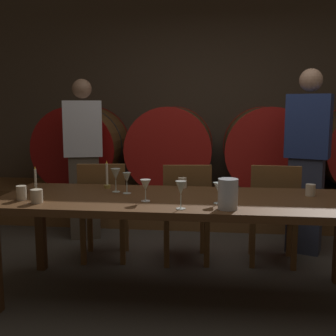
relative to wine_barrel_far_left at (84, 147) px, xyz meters
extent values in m
plane|color=#3F3A33|center=(1.62, -2.05, -0.88)|extent=(9.15, 9.15, 0.00)
cube|color=#473A2D|center=(1.62, 0.55, 0.53)|extent=(7.04, 0.24, 2.81)
cube|color=brown|center=(1.62, 0.00, -0.67)|extent=(6.33, 0.90, 0.40)
cylinder|color=brown|center=(0.00, 0.00, 0.00)|extent=(0.95, 0.81, 0.95)
cylinder|color=maroon|center=(0.00, -0.42, 0.00)|extent=(0.96, 0.03, 0.96)
cylinder|color=maroon|center=(0.00, 0.42, 0.00)|extent=(0.96, 0.03, 0.96)
cylinder|color=#2D2D33|center=(0.00, 0.00, 0.00)|extent=(0.95, 0.04, 0.95)
cylinder|color=brown|center=(1.07, 0.00, 0.00)|extent=(0.95, 0.81, 0.95)
cylinder|color=#B21C16|center=(1.07, -0.42, 0.00)|extent=(0.96, 0.03, 0.96)
cylinder|color=#B21C16|center=(1.07, 0.42, 0.00)|extent=(0.96, 0.03, 0.96)
cylinder|color=#2D2D33|center=(1.07, 0.00, 0.00)|extent=(0.95, 0.04, 0.95)
cylinder|color=brown|center=(2.16, 0.00, 0.00)|extent=(0.95, 0.81, 0.95)
cylinder|color=#B21C16|center=(2.16, -0.42, 0.00)|extent=(0.96, 0.03, 0.96)
cylinder|color=#B21C16|center=(2.16, 0.42, 0.00)|extent=(0.96, 0.03, 0.96)
cylinder|color=#2D2D33|center=(2.16, 0.00, 0.00)|extent=(0.95, 0.04, 0.95)
cube|color=#4C2D16|center=(1.35, -2.03, -0.17)|extent=(2.55, 0.86, 0.05)
cube|color=#4C2D16|center=(0.15, -1.66, -0.54)|extent=(0.07, 0.07, 0.68)
cube|color=brown|center=(0.61, -1.33, -0.44)|extent=(0.45, 0.45, 0.04)
cube|color=brown|center=(0.63, -1.50, -0.21)|extent=(0.40, 0.09, 0.42)
cube|color=brown|center=(0.76, -1.14, -0.67)|extent=(0.05, 0.05, 0.42)
cube|color=brown|center=(0.42, -1.18, -0.67)|extent=(0.05, 0.05, 0.42)
cube|color=brown|center=(0.80, -1.47, -0.67)|extent=(0.05, 0.05, 0.42)
cube|color=brown|center=(0.46, -1.52, -0.67)|extent=(0.05, 0.05, 0.42)
cube|color=brown|center=(1.33, -1.31, -0.44)|extent=(0.45, 0.45, 0.04)
cube|color=brown|center=(1.36, -1.49, -0.21)|extent=(0.40, 0.09, 0.42)
cube|color=brown|center=(1.48, -1.12, -0.67)|extent=(0.05, 0.05, 0.42)
cube|color=brown|center=(1.14, -1.16, -0.67)|extent=(0.05, 0.05, 0.42)
cube|color=brown|center=(1.52, -1.45, -0.67)|extent=(0.05, 0.05, 0.42)
cube|color=brown|center=(1.19, -1.50, -0.67)|extent=(0.05, 0.05, 0.42)
cube|color=brown|center=(2.09, -1.26, -0.44)|extent=(0.42, 0.42, 0.04)
cube|color=brown|center=(2.08, -1.44, -0.21)|extent=(0.40, 0.06, 0.42)
cube|color=brown|center=(2.27, -1.10, -0.67)|extent=(0.05, 0.05, 0.42)
cube|color=brown|center=(1.93, -1.08, -0.67)|extent=(0.05, 0.05, 0.42)
cube|color=brown|center=(2.25, -1.44, -0.67)|extent=(0.05, 0.05, 0.42)
cube|color=brown|center=(1.91, -1.42, -0.67)|extent=(0.05, 0.05, 0.42)
cube|color=brown|center=(0.25, -0.76, -0.45)|extent=(0.34, 0.27, 0.86)
cube|color=silver|center=(0.25, -0.76, 0.26)|extent=(0.43, 0.33, 0.56)
sphere|color=#8C664C|center=(0.25, -0.76, 0.66)|extent=(0.19, 0.19, 0.19)
cube|color=#33384C|center=(2.42, -0.96, -0.43)|extent=(0.35, 0.29, 0.89)
cube|color=navy|center=(2.42, -0.96, 0.31)|extent=(0.44, 0.36, 0.57)
sphere|color=tan|center=(2.42, -0.96, 0.71)|extent=(0.21, 0.21, 0.21)
cylinder|color=olive|center=(0.26, -1.95, -0.14)|extent=(0.05, 0.05, 0.02)
cylinder|color=#EDE5CC|center=(0.26, -1.95, -0.05)|extent=(0.02, 0.02, 0.15)
cone|color=yellow|center=(0.26, -1.95, 0.04)|extent=(0.01, 0.01, 0.02)
cylinder|color=olive|center=(0.75, -1.75, -0.14)|extent=(0.05, 0.05, 0.02)
cylinder|color=#EDE5CC|center=(0.75, -1.75, -0.04)|extent=(0.02, 0.02, 0.17)
cone|color=yellow|center=(0.75, -1.75, 0.06)|extent=(0.01, 0.01, 0.02)
cylinder|color=silver|center=(1.66, -2.32, -0.05)|extent=(0.12, 0.12, 0.19)
cylinder|color=silver|center=(0.85, -1.89, -0.15)|extent=(0.06, 0.06, 0.00)
cylinder|color=silver|center=(0.85, -1.89, -0.10)|extent=(0.01, 0.01, 0.09)
cone|color=silver|center=(0.85, -1.89, -0.01)|extent=(0.07, 0.07, 0.08)
cylinder|color=silver|center=(0.94, -1.93, -0.15)|extent=(0.06, 0.06, 0.00)
cylinder|color=silver|center=(0.94, -1.93, -0.10)|extent=(0.01, 0.01, 0.08)
cone|color=silver|center=(0.94, -1.93, -0.03)|extent=(0.06, 0.06, 0.07)
cylinder|color=silver|center=(1.12, -2.17, -0.15)|extent=(0.06, 0.06, 0.00)
cylinder|color=silver|center=(1.12, -2.17, -0.11)|extent=(0.01, 0.01, 0.07)
cone|color=silver|center=(1.12, -2.17, -0.04)|extent=(0.07, 0.07, 0.07)
cylinder|color=silver|center=(1.37, -2.36, -0.15)|extent=(0.06, 0.06, 0.00)
cylinder|color=silver|center=(1.37, -2.36, -0.10)|extent=(0.01, 0.01, 0.09)
cone|color=silver|center=(1.37, -2.36, -0.01)|extent=(0.07, 0.07, 0.09)
cylinder|color=silver|center=(1.61, -2.18, -0.15)|extent=(0.06, 0.06, 0.00)
cylinder|color=silver|center=(1.61, -2.18, -0.11)|extent=(0.01, 0.01, 0.07)
cone|color=silver|center=(1.61, -2.18, -0.04)|extent=(0.07, 0.07, 0.07)
cylinder|color=beige|center=(0.27, -2.22, -0.10)|extent=(0.07, 0.07, 0.10)
cylinder|color=beige|center=(0.41, -2.29, -0.10)|extent=(0.08, 0.08, 0.09)
cylinder|color=beige|center=(1.33, -1.68, -0.11)|extent=(0.07, 0.07, 0.08)
cylinder|color=beige|center=(2.26, -1.87, -0.11)|extent=(0.07, 0.07, 0.08)
camera|label=1|loc=(1.58, -4.87, 0.48)|focal=44.66mm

